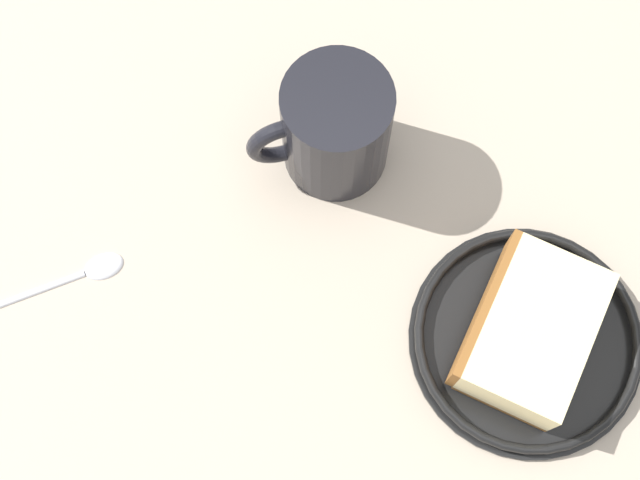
{
  "coord_description": "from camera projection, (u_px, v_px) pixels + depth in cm",
  "views": [
    {
      "loc": [
        1.83,
        15.17,
        67.72
      ],
      "look_at": [
        3.65,
        -4.65,
        3.0
      ],
      "focal_mm": 52.76,
      "sensor_mm": 36.0,
      "label": 1
    }
  ],
  "objects": [
    {
      "name": "ground_plane",
      "position": [
        363.0,
        321.0,
        0.71
      ],
      "size": [
        137.58,
        137.58,
        3.01
      ],
      "primitive_type": "cube",
      "color": "tan"
    },
    {
      "name": "tea_mug",
      "position": [
        334.0,
        128.0,
        0.68
      ],
      "size": [
        10.53,
        8.0,
        9.89
      ],
      "color": "black",
      "rests_on": "ground_plane"
    },
    {
      "name": "teaspoon",
      "position": [
        73.0,
        276.0,
        0.7
      ],
      "size": [
        12.52,
        7.16,
        0.8
      ],
      "color": "silver",
      "rests_on": "ground_plane"
    },
    {
      "name": "cake_slice",
      "position": [
        531.0,
        331.0,
        0.66
      ],
      "size": [
        11.15,
        13.23,
        4.75
      ],
      "color": "brown",
      "rests_on": "small_plate"
    },
    {
      "name": "small_plate",
      "position": [
        527.0,
        339.0,
        0.68
      ],
      "size": [
        17.09,
        17.09,
        1.49
      ],
      "color": "black",
      "rests_on": "ground_plane"
    }
  ]
}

